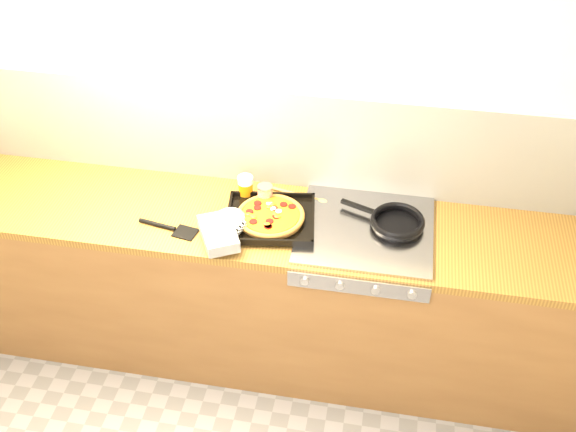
% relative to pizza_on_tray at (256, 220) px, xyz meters
% --- Properties ---
extents(room_shell, '(3.20, 3.20, 3.20)m').
position_rel_pizza_on_tray_xyz_m(room_shell, '(0.04, 0.35, 0.21)').
color(room_shell, white).
rests_on(room_shell, ground).
extents(counter_run, '(3.20, 0.62, 0.90)m').
position_rel_pizza_on_tray_xyz_m(counter_run, '(0.04, 0.07, -0.49)').
color(counter_run, brown).
rests_on(counter_run, ground).
extents(stovetop, '(0.60, 0.56, 0.02)m').
position_rel_pizza_on_tray_xyz_m(stovetop, '(0.49, 0.07, -0.04)').
color(stovetop, '#9B9BA1').
rests_on(stovetop, counter_run).
extents(pizza_on_tray, '(0.53, 0.51, 0.07)m').
position_rel_pizza_on_tray_xyz_m(pizza_on_tray, '(0.00, 0.00, 0.00)').
color(pizza_on_tray, black).
rests_on(pizza_on_tray, stovetop).
extents(frying_pan, '(0.42, 0.31, 0.04)m').
position_rel_pizza_on_tray_xyz_m(frying_pan, '(0.62, 0.11, -0.01)').
color(frying_pan, black).
rests_on(frying_pan, stovetop).
extents(tomato_can, '(0.08, 0.08, 0.10)m').
position_rel_pizza_on_tray_xyz_m(tomato_can, '(0.00, 0.18, 0.01)').
color(tomato_can, maroon).
rests_on(tomato_can, counter_run).
extents(juice_glass, '(0.07, 0.07, 0.12)m').
position_rel_pizza_on_tray_xyz_m(juice_glass, '(-0.10, 0.21, 0.02)').
color(juice_glass, orange).
rests_on(juice_glass, counter_run).
extents(wooden_spoon, '(0.30, 0.10, 0.02)m').
position_rel_pizza_on_tray_xyz_m(wooden_spoon, '(0.18, 0.25, -0.03)').
color(wooden_spoon, olive).
rests_on(wooden_spoon, counter_run).
extents(black_spatula, '(0.29, 0.10, 0.02)m').
position_rel_pizza_on_tray_xyz_m(black_spatula, '(-0.39, -0.08, -0.04)').
color(black_spatula, black).
rests_on(black_spatula, counter_run).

